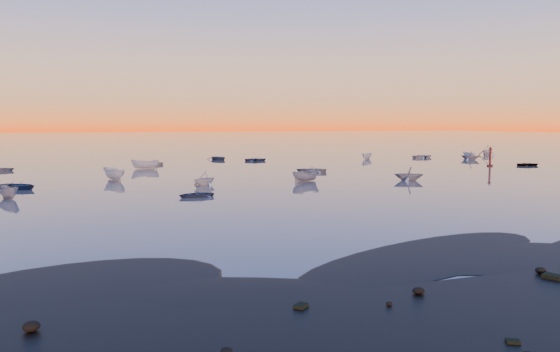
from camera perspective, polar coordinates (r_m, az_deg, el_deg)
name	(u,v)px	position (r m, az deg, el deg)	size (l,w,h in m)	color
ground	(180,153)	(123.92, -10.44, 2.34)	(600.00, 600.00, 0.00)	#6F625C
mud_lobes	(506,260)	(29.50, 22.51, -8.13)	(140.00, 6.00, 0.07)	black
moored_fleet	(232,171)	(77.96, -5.00, 0.55)	(124.00, 58.00, 1.20)	silver
boat_near_left	(18,189)	(62.24, -25.69, -1.24)	(4.33, 1.80, 1.08)	#31415E
boat_near_center	(306,181)	(63.54, 2.73, -0.57)	(4.04, 1.71, 1.40)	slate
channel_marker	(490,158)	(92.05, 21.11, 1.76)	(0.91, 0.91, 3.23)	#4B1310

